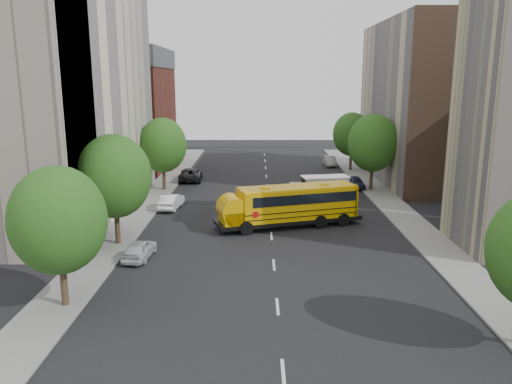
{
  "coord_description": "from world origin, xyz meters",
  "views": [
    {
      "loc": [
        -1.02,
        -37.93,
        11.48
      ],
      "look_at": [
        -1.18,
        2.0,
        2.51
      ],
      "focal_mm": 35.0,
      "sensor_mm": 36.0,
      "label": 1
    }
  ],
  "objects_px": {
    "street_tree_1": "(114,176)",
    "parked_car_5": "(330,161)",
    "school_bus": "(288,204)",
    "street_tree_4": "(373,143)",
    "parked_car_2": "(191,174)",
    "street_tree_5": "(352,134)",
    "parked_car_1": "(171,201)",
    "safari_truck": "(320,188)",
    "street_tree_2": "(163,145)",
    "parked_car_4": "(356,182)",
    "street_tree_0": "(58,220)",
    "parked_car_0": "(140,249)"
  },
  "relations": [
    {
      "from": "street_tree_0",
      "to": "safari_truck",
      "type": "height_order",
      "value": "street_tree_0"
    },
    {
      "from": "street_tree_0",
      "to": "street_tree_2",
      "type": "distance_m",
      "value": 28.0
    },
    {
      "from": "street_tree_2",
      "to": "parked_car_2",
      "type": "bearing_deg",
      "value": 67.95
    },
    {
      "from": "street_tree_2",
      "to": "street_tree_4",
      "type": "relative_size",
      "value": 0.95
    },
    {
      "from": "street_tree_2",
      "to": "parked_car_2",
      "type": "relative_size",
      "value": 1.42
    },
    {
      "from": "parked_car_5",
      "to": "school_bus",
      "type": "bearing_deg",
      "value": -105.2
    },
    {
      "from": "street_tree_1",
      "to": "street_tree_5",
      "type": "height_order",
      "value": "street_tree_1"
    },
    {
      "from": "street_tree_4",
      "to": "street_tree_2",
      "type": "bearing_deg",
      "value": 180.0
    },
    {
      "from": "street_tree_4",
      "to": "parked_car_5",
      "type": "xyz_separation_m",
      "value": [
        -2.2,
        15.5,
        -4.4
      ]
    },
    {
      "from": "street_tree_0",
      "to": "safari_truck",
      "type": "bearing_deg",
      "value": 55.62
    },
    {
      "from": "parked_car_4",
      "to": "parked_car_5",
      "type": "relative_size",
      "value": 0.91
    },
    {
      "from": "parked_car_2",
      "to": "safari_truck",
      "type": "bearing_deg",
      "value": 141.52
    },
    {
      "from": "street_tree_0",
      "to": "parked_car_1",
      "type": "height_order",
      "value": "street_tree_0"
    },
    {
      "from": "school_bus",
      "to": "parked_car_4",
      "type": "xyz_separation_m",
      "value": [
        8.24,
        14.52,
        -1.22
      ]
    },
    {
      "from": "street_tree_0",
      "to": "street_tree_2",
      "type": "bearing_deg",
      "value": 90.0
    },
    {
      "from": "street_tree_0",
      "to": "parked_car_5",
      "type": "distance_m",
      "value": 47.96
    },
    {
      "from": "street_tree_4",
      "to": "parked_car_4",
      "type": "height_order",
      "value": "street_tree_4"
    },
    {
      "from": "street_tree_5",
      "to": "parked_car_2",
      "type": "relative_size",
      "value": 1.39
    },
    {
      "from": "street_tree_1",
      "to": "safari_truck",
      "type": "bearing_deg",
      "value": 39.99
    },
    {
      "from": "street_tree_0",
      "to": "parked_car_5",
      "type": "relative_size",
      "value": 1.8
    },
    {
      "from": "street_tree_2",
      "to": "parked_car_1",
      "type": "relative_size",
      "value": 1.84
    },
    {
      "from": "parked_car_4",
      "to": "street_tree_5",
      "type": "bearing_deg",
      "value": 79.32
    },
    {
      "from": "street_tree_2",
      "to": "parked_car_4",
      "type": "height_order",
      "value": "street_tree_2"
    },
    {
      "from": "street_tree_0",
      "to": "safari_truck",
      "type": "xyz_separation_m",
      "value": [
        16.06,
        23.47,
        -3.37
      ]
    },
    {
      "from": "parked_car_1",
      "to": "parked_car_5",
      "type": "relative_size",
      "value": 1.02
    },
    {
      "from": "street_tree_2",
      "to": "parked_car_0",
      "type": "distance_m",
      "value": 21.39
    },
    {
      "from": "street_tree_1",
      "to": "street_tree_2",
      "type": "distance_m",
      "value": 18.0
    },
    {
      "from": "safari_truck",
      "to": "parked_car_5",
      "type": "height_order",
      "value": "safari_truck"
    },
    {
      "from": "street_tree_0",
      "to": "street_tree_5",
      "type": "xyz_separation_m",
      "value": [
        22.0,
        40.0,
        0.06
      ]
    },
    {
      "from": "street_tree_0",
      "to": "street_tree_5",
      "type": "bearing_deg",
      "value": 61.19
    },
    {
      "from": "street_tree_0",
      "to": "street_tree_2",
      "type": "xyz_separation_m",
      "value": [
        0.0,
        28.0,
        0.19
      ]
    },
    {
      "from": "street_tree_2",
      "to": "street_tree_5",
      "type": "height_order",
      "value": "street_tree_2"
    },
    {
      "from": "street_tree_5",
      "to": "parked_car_0",
      "type": "xyz_separation_m",
      "value": [
        -19.8,
        -32.86,
        -4.07
      ]
    },
    {
      "from": "parked_car_4",
      "to": "safari_truck",
      "type": "bearing_deg",
      "value": -132.28
    },
    {
      "from": "parked_car_1",
      "to": "school_bus",
      "type": "bearing_deg",
      "value": 157.28
    },
    {
      "from": "safari_truck",
      "to": "parked_car_1",
      "type": "xyz_separation_m",
      "value": [
        -14.0,
        -3.27,
        -0.58
      ]
    },
    {
      "from": "street_tree_4",
      "to": "safari_truck",
      "type": "distance_m",
      "value": 8.38
    },
    {
      "from": "parked_car_2",
      "to": "parked_car_1",
      "type": "bearing_deg",
      "value": 86.27
    },
    {
      "from": "street_tree_1",
      "to": "parked_car_1",
      "type": "relative_size",
      "value": 1.88
    },
    {
      "from": "street_tree_0",
      "to": "parked_car_5",
      "type": "bearing_deg",
      "value": 65.53
    },
    {
      "from": "street_tree_1",
      "to": "street_tree_4",
      "type": "xyz_separation_m",
      "value": [
        22.0,
        18.0,
        0.12
      ]
    },
    {
      "from": "street_tree_1",
      "to": "parked_car_5",
      "type": "relative_size",
      "value": 1.92
    },
    {
      "from": "school_bus",
      "to": "parked_car_5",
      "type": "distance_m",
      "value": 29.9
    },
    {
      "from": "parked_car_1",
      "to": "safari_truck",
      "type": "bearing_deg",
      "value": -160.9
    },
    {
      "from": "street_tree_0",
      "to": "parked_car_2",
      "type": "bearing_deg",
      "value": 86.34
    },
    {
      "from": "street_tree_2",
      "to": "parked_car_0",
      "type": "relative_size",
      "value": 2.07
    },
    {
      "from": "parked_car_2",
      "to": "parked_car_5",
      "type": "relative_size",
      "value": 1.31
    },
    {
      "from": "street_tree_0",
      "to": "street_tree_4",
      "type": "bearing_deg",
      "value": 51.84
    },
    {
      "from": "school_bus",
      "to": "parked_car_2",
      "type": "xyz_separation_m",
      "value": [
        -10.23,
        18.68,
        -1.1
      ]
    },
    {
      "from": "street_tree_4",
      "to": "parked_car_1",
      "type": "distance_m",
      "value": 21.86
    }
  ]
}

